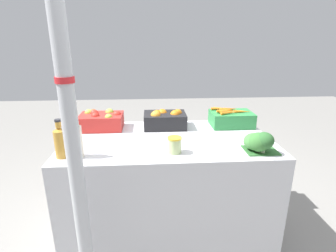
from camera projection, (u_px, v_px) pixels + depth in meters
ground_plane at (168, 222)px, 2.30m from camera, size 10.00×10.00×0.00m
market_table at (168, 183)px, 2.18m from camera, size 1.60×0.89×0.80m
support_pole at (67, 96)px, 1.27m from camera, size 0.09×0.09×2.54m
apple_crate at (101, 120)px, 2.25m from camera, size 0.36×0.26×0.16m
orange_crate at (165, 119)px, 2.28m from camera, size 0.36×0.26×0.16m
carrot_crate at (231, 118)px, 2.32m from camera, size 0.36×0.26×0.16m
broccoli_pile at (259, 142)px, 1.77m from camera, size 0.23×0.20×0.15m
juice_bottle_amber at (61, 142)px, 1.69m from camera, size 0.08×0.08×0.26m
juice_bottle_cloudy at (77, 139)px, 1.69m from camera, size 0.07×0.07×0.28m
pickle_jar at (175, 145)px, 1.77m from camera, size 0.10×0.10×0.11m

